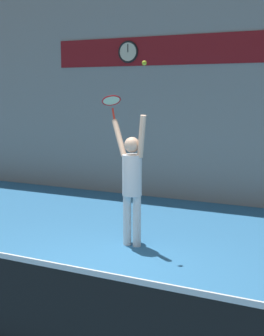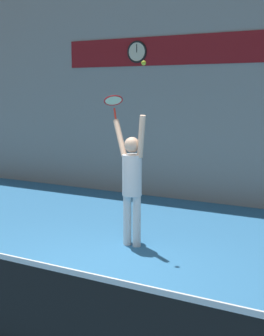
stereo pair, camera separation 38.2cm
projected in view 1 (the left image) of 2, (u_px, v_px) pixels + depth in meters
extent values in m
plane|color=teal|center=(84.00, 282.00, 5.97)|extent=(18.00, 18.00, 0.00)
cube|color=gray|center=(204.00, 87.00, 10.00)|extent=(18.00, 0.10, 5.00)
cube|color=maroon|center=(204.00, 49.00, 9.82)|extent=(7.18, 0.02, 0.63)
cylinder|color=beige|center=(128.00, 52.00, 10.56)|extent=(0.45, 0.02, 0.45)
torus|color=black|center=(128.00, 52.00, 10.56)|extent=(0.50, 0.05, 0.50)
cube|color=black|center=(128.00, 48.00, 10.53)|extent=(0.02, 0.01, 0.18)
cylinder|color=white|center=(127.00, 220.00, 7.38)|extent=(0.13, 0.13, 0.81)
cylinder|color=white|center=(137.00, 221.00, 7.31)|extent=(0.13, 0.13, 0.81)
cylinder|color=white|center=(132.00, 175.00, 7.23)|extent=(0.30, 0.30, 0.64)
sphere|color=beige|center=(132.00, 145.00, 7.15)|extent=(0.24, 0.24, 0.24)
cylinder|color=beige|center=(142.00, 136.00, 7.03)|extent=(0.21, 0.19, 0.65)
cylinder|color=beige|center=(119.00, 138.00, 7.37)|extent=(0.40, 0.35, 0.58)
cylinder|color=red|center=(114.00, 114.00, 7.53)|extent=(0.12, 0.13, 0.20)
torus|color=red|center=(111.00, 100.00, 7.62)|extent=(0.42, 0.42, 0.19)
cylinder|color=beige|center=(111.00, 100.00, 7.62)|extent=(0.36, 0.35, 0.15)
sphere|color=#CCDB2D|center=(144.00, 63.00, 6.80)|extent=(0.07, 0.07, 0.07)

